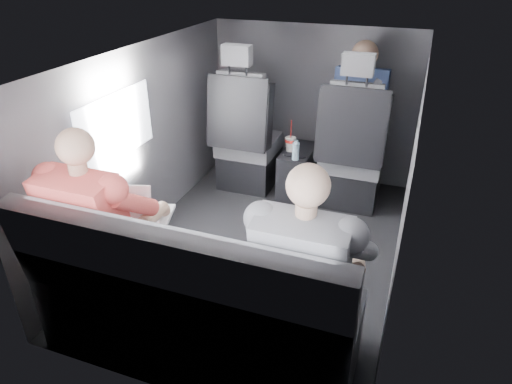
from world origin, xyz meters
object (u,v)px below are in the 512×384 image
(front_seat_right, at_px, (351,159))
(passenger_rear_left, at_px, (107,229))
(rear_bench, at_px, (193,311))
(laptop_white, at_px, (130,214))
(laptop_black, at_px, (304,249))
(passenger_front_right, at_px, (359,107))
(passenger_rear_right, at_px, (308,274))
(water_bottle, at_px, (296,151))
(soda_cup, at_px, (290,144))
(front_seat_left, at_px, (247,145))
(center_console, at_px, (297,172))

(front_seat_right, bearing_deg, passenger_rear_left, -118.24)
(rear_bench, distance_m, passenger_rear_left, 0.61)
(laptop_white, height_order, laptop_black, laptop_white)
(front_seat_right, relative_size, passenger_rear_left, 1.05)
(rear_bench, xyz_separation_m, passenger_front_right, (0.43, 2.16, 0.45))
(laptop_white, distance_m, laptop_black, 0.96)
(laptop_white, height_order, passenger_front_right, passenger_front_right)
(laptop_black, height_order, passenger_rear_right, passenger_rear_right)
(rear_bench, distance_m, passenger_front_right, 2.25)
(front_seat_right, bearing_deg, passenger_front_right, 93.61)
(water_bottle, bearing_deg, passenger_rear_right, -72.66)
(front_seat_right, xyz_separation_m, soda_cup, (-0.50, -0.02, 0.07))
(rear_bench, bearing_deg, water_bottle, 89.09)
(passenger_rear_left, relative_size, passenger_front_right, 1.41)
(front_seat_right, relative_size, laptop_white, 2.88)
(water_bottle, height_order, passenger_rear_left, passenger_rear_left)
(water_bottle, height_order, laptop_white, laptop_white)
(front_seat_left, distance_m, center_console, 0.49)
(soda_cup, xyz_separation_m, laptop_white, (-0.42, -1.65, 0.17))
(front_seat_left, xyz_separation_m, water_bottle, (0.48, -0.15, 0.07))
(center_console, relative_size, passenger_rear_right, 0.40)
(center_console, height_order, passenger_rear_left, passenger_rear_left)
(front_seat_left, height_order, rear_bench, front_seat_left)
(water_bottle, xyz_separation_m, laptop_white, (-0.50, -1.51, 0.16))
(laptop_black, relative_size, passenger_front_right, 0.40)
(laptop_black, bearing_deg, water_bottle, 107.01)
(water_bottle, distance_m, passenger_rear_left, 1.75)
(center_console, relative_size, soda_cup, 1.75)
(soda_cup, bearing_deg, front_seat_left, 177.65)
(front_seat_left, distance_m, water_bottle, 0.51)
(water_bottle, height_order, passenger_rear_right, passenger_rear_right)
(front_seat_left, distance_m, front_seat_right, 0.90)
(center_console, height_order, passenger_front_right, passenger_front_right)
(front_seat_right, distance_m, laptop_white, 1.92)
(front_seat_left, bearing_deg, passenger_rear_left, -92.22)
(laptop_black, xyz_separation_m, passenger_rear_right, (0.06, -0.16, -0.01))
(water_bottle, relative_size, passenger_rear_left, 0.14)
(center_console, bearing_deg, water_bottle, -81.75)
(front_seat_right, height_order, soda_cup, front_seat_right)
(passenger_rear_right, bearing_deg, front_seat_left, 118.83)
(front_seat_left, height_order, soda_cup, front_seat_left)
(passenger_rear_right, bearing_deg, passenger_front_right, 93.06)
(soda_cup, bearing_deg, passenger_rear_right, -71.51)
(laptop_white, bearing_deg, front_seat_left, 89.22)
(passenger_rear_right, xyz_separation_m, passenger_front_right, (-0.11, 2.06, 0.14))
(front_seat_right, bearing_deg, center_console, 174.93)
(center_console, distance_m, passenger_rear_left, 1.96)
(water_bottle, relative_size, laptop_white, 0.37)
(front_seat_left, xyz_separation_m, passenger_rear_right, (0.99, -1.81, 0.22))
(center_console, bearing_deg, soda_cup, -134.24)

